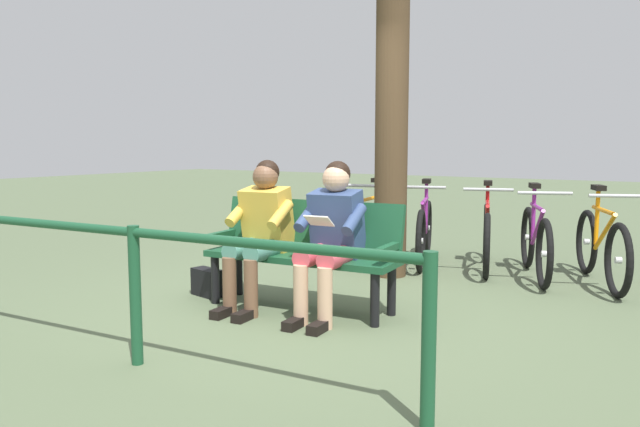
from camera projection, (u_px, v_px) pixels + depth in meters
The scene contains 13 objects.
ground_plane at pixel (302, 311), 4.89m from camera, with size 40.00×40.00×0.00m, color #566647.
bench at pixel (305, 246), 4.98m from camera, with size 1.63×0.61×0.87m.
person_reading at pixel (331, 232), 4.67m from camera, with size 0.51×0.79×1.20m.
person_companion at pixel (260, 226), 4.97m from camera, with size 0.51×0.79×1.20m.
handbag at pixel (207, 282), 5.39m from camera, with size 0.30×0.14×0.24m, color black.
tree_trunk at pixel (392, 80), 6.01m from camera, with size 0.33×0.33×3.91m, color #4C3823.
litter_bin at pixel (335, 229), 6.69m from camera, with size 0.36×0.36×0.81m.
bicycle_silver at pixel (601, 247), 5.79m from camera, with size 0.75×1.57×0.94m.
bicycle_blue at pixel (535, 242), 6.09m from camera, with size 0.72×1.58×0.94m.
bicycle_purple at pixel (486, 236), 6.52m from camera, with size 0.63×1.62×0.94m.
bicycle_green at pixel (424, 231), 6.84m from camera, with size 0.65×1.61×0.94m.
bicycle_black at pixel (372, 228), 7.07m from camera, with size 0.48×1.67×0.94m.
railing_fence at pixel (134, 265), 3.66m from camera, with size 3.73×0.31×0.85m.
Camera 1 is at (-2.67, 3.96, 1.33)m, focal length 34.43 mm.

